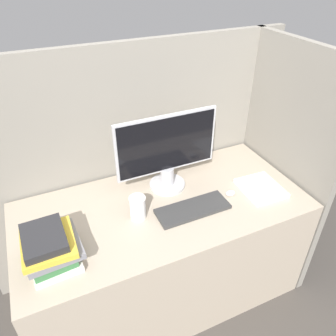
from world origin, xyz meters
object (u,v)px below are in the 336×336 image
object	(u,v)px
monitor	(167,153)
book_stack	(50,248)
mouse	(230,193)
coffee_cup	(138,208)
keyboard	(193,209)

from	to	relation	value
monitor	book_stack	size ratio (longest dim) A/B	2.07
book_stack	mouse	bearing A→B (deg)	3.46
coffee_cup	book_stack	distance (m)	0.47
monitor	book_stack	xyz separation A→B (m)	(-0.71, -0.30, -0.14)
monitor	coffee_cup	bearing A→B (deg)	-143.16
monitor	keyboard	world-z (taller)	monitor
keyboard	coffee_cup	distance (m)	0.30
monitor	mouse	world-z (taller)	monitor
monitor	keyboard	size ratio (longest dim) A/B	1.47
keyboard	mouse	size ratio (longest dim) A/B	7.14
monitor	keyboard	xyz separation A→B (m)	(0.04, -0.26, -0.22)
monitor	book_stack	world-z (taller)	monitor
mouse	monitor	bearing A→B (deg)	141.29
mouse	book_stack	world-z (taller)	book_stack
book_stack	coffee_cup	bearing A→B (deg)	13.20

